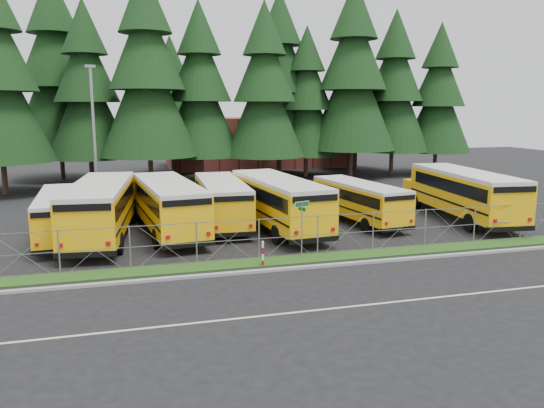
{
  "coord_description": "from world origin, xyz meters",
  "views": [
    {
      "loc": [
        -9.97,
        -25.02,
        7.18
      ],
      "look_at": [
        -1.97,
        4.0,
        1.73
      ],
      "focal_mm": 35.0,
      "sensor_mm": 36.0,
      "label": 1
    }
  ],
  "objects_px": {
    "bus_1": "(102,211)",
    "bus_6": "(356,202)",
    "bus_east": "(461,195)",
    "bus_2": "(167,207)",
    "bus_3": "(221,203)",
    "bus_4": "(276,203)",
    "striped_bollard": "(263,254)",
    "light_standard": "(94,132)",
    "street_sign": "(302,217)",
    "bus_0": "(61,216)"
  },
  "relations": [
    {
      "from": "bus_east",
      "to": "bus_3",
      "type": "bearing_deg",
      "value": 177.19
    },
    {
      "from": "bus_4",
      "to": "bus_6",
      "type": "distance_m",
      "value": 5.51
    },
    {
      "from": "bus_4",
      "to": "bus_east",
      "type": "distance_m",
      "value": 12.46
    },
    {
      "from": "bus_1",
      "to": "bus_3",
      "type": "height_order",
      "value": "bus_1"
    },
    {
      "from": "bus_4",
      "to": "bus_3",
      "type": "bearing_deg",
      "value": 140.85
    },
    {
      "from": "bus_4",
      "to": "street_sign",
      "type": "height_order",
      "value": "bus_4"
    },
    {
      "from": "bus_6",
      "to": "bus_east",
      "type": "distance_m",
      "value": 7.05
    },
    {
      "from": "street_sign",
      "to": "striped_bollard",
      "type": "height_order",
      "value": "street_sign"
    },
    {
      "from": "street_sign",
      "to": "bus_0",
      "type": "bearing_deg",
      "value": 148.21
    },
    {
      "from": "bus_2",
      "to": "bus_3",
      "type": "bearing_deg",
      "value": 15.07
    },
    {
      "from": "bus_3",
      "to": "bus_east",
      "type": "xyz_separation_m",
      "value": [
        15.43,
        -2.43,
        0.19
      ]
    },
    {
      "from": "bus_2",
      "to": "bus_3",
      "type": "relative_size",
      "value": 1.08
    },
    {
      "from": "bus_3",
      "to": "light_standard",
      "type": "height_order",
      "value": "light_standard"
    },
    {
      "from": "bus_6",
      "to": "street_sign",
      "type": "xyz_separation_m",
      "value": [
        -6.02,
        -7.04,
        0.75
      ]
    },
    {
      "from": "bus_6",
      "to": "street_sign",
      "type": "height_order",
      "value": "street_sign"
    },
    {
      "from": "striped_bollard",
      "to": "light_standard",
      "type": "xyz_separation_m",
      "value": [
        -7.95,
        17.17,
        4.9
      ]
    },
    {
      "from": "bus_1",
      "to": "striped_bollard",
      "type": "height_order",
      "value": "bus_1"
    },
    {
      "from": "bus_0",
      "to": "bus_6",
      "type": "xyz_separation_m",
      "value": [
        17.6,
        -0.14,
        -0.02
      ]
    },
    {
      "from": "bus_0",
      "to": "light_standard",
      "type": "bearing_deg",
      "value": 78.05
    },
    {
      "from": "bus_0",
      "to": "striped_bollard",
      "type": "distance_m",
      "value": 12.37
    },
    {
      "from": "light_standard",
      "to": "bus_6",
      "type": "bearing_deg",
      "value": -30.09
    },
    {
      "from": "bus_2",
      "to": "street_sign",
      "type": "distance_m",
      "value": 9.24
    },
    {
      "from": "bus_0",
      "to": "bus_6",
      "type": "distance_m",
      "value": 17.6
    },
    {
      "from": "bus_1",
      "to": "bus_6",
      "type": "relative_size",
      "value": 1.24
    },
    {
      "from": "bus_4",
      "to": "street_sign",
      "type": "bearing_deg",
      "value": -100.02
    },
    {
      "from": "bus_2",
      "to": "bus_4",
      "type": "distance_m",
      "value": 6.39
    },
    {
      "from": "bus_0",
      "to": "light_standard",
      "type": "distance_m",
      "value": 10.22
    },
    {
      "from": "street_sign",
      "to": "striped_bollard",
      "type": "bearing_deg",
      "value": -159.83
    },
    {
      "from": "bus_east",
      "to": "light_standard",
      "type": "bearing_deg",
      "value": 162.05
    },
    {
      "from": "bus_3",
      "to": "light_standard",
      "type": "bearing_deg",
      "value": 136.51
    },
    {
      "from": "bus_2",
      "to": "street_sign",
      "type": "height_order",
      "value": "bus_2"
    },
    {
      "from": "bus_2",
      "to": "bus_east",
      "type": "relative_size",
      "value": 0.96
    },
    {
      "from": "bus_6",
      "to": "street_sign",
      "type": "bearing_deg",
      "value": -137.99
    },
    {
      "from": "bus_6",
      "to": "street_sign",
      "type": "distance_m",
      "value": 9.3
    },
    {
      "from": "bus_0",
      "to": "bus_1",
      "type": "bearing_deg",
      "value": -13.71
    },
    {
      "from": "bus_1",
      "to": "street_sign",
      "type": "xyz_separation_m",
      "value": [
        9.42,
        -6.76,
        0.44
      ]
    },
    {
      "from": "bus_4",
      "to": "street_sign",
      "type": "distance_m",
      "value": 6.52
    },
    {
      "from": "bus_east",
      "to": "striped_bollard",
      "type": "height_order",
      "value": "bus_east"
    },
    {
      "from": "bus_6",
      "to": "bus_4",
      "type": "bearing_deg",
      "value": 178.37
    },
    {
      "from": "bus_east",
      "to": "bus_6",
      "type": "bearing_deg",
      "value": 178.12
    },
    {
      "from": "bus_4",
      "to": "striped_bollard",
      "type": "relative_size",
      "value": 9.92
    },
    {
      "from": "bus_0",
      "to": "bus_1",
      "type": "xyz_separation_m",
      "value": [
        2.16,
        -0.42,
        0.29
      ]
    },
    {
      "from": "bus_6",
      "to": "striped_bollard",
      "type": "bearing_deg",
      "value": -143.66
    },
    {
      "from": "bus_1",
      "to": "bus_4",
      "type": "xyz_separation_m",
      "value": [
        9.97,
        -0.28,
        -0.03
      ]
    },
    {
      "from": "bus_east",
      "to": "street_sign",
      "type": "height_order",
      "value": "bus_east"
    },
    {
      "from": "bus_3",
      "to": "bus_6",
      "type": "xyz_separation_m",
      "value": [
        8.45,
        -1.44,
        -0.13
      ]
    },
    {
      "from": "bus_2",
      "to": "street_sign",
      "type": "xyz_separation_m",
      "value": [
        5.8,
        -7.17,
        0.5
      ]
    },
    {
      "from": "bus_4",
      "to": "bus_6",
      "type": "height_order",
      "value": "bus_4"
    },
    {
      "from": "light_standard",
      "to": "bus_0",
      "type": "bearing_deg",
      "value": -99.18
    },
    {
      "from": "bus_3",
      "to": "striped_bollard",
      "type": "height_order",
      "value": "bus_3"
    }
  ]
}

